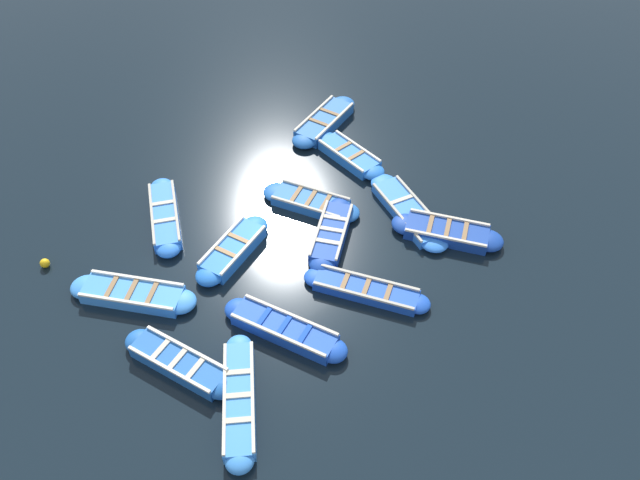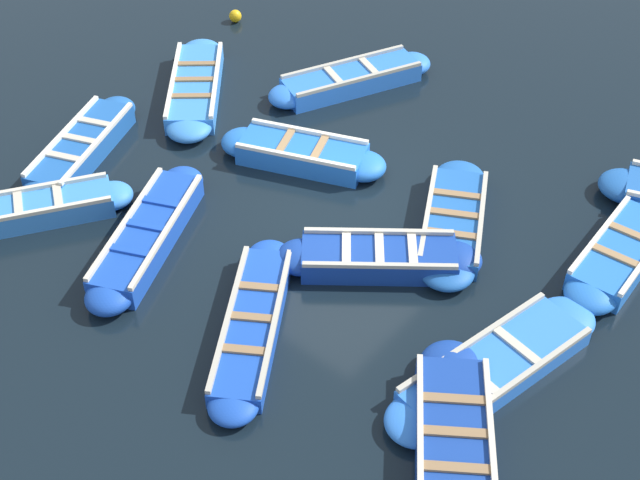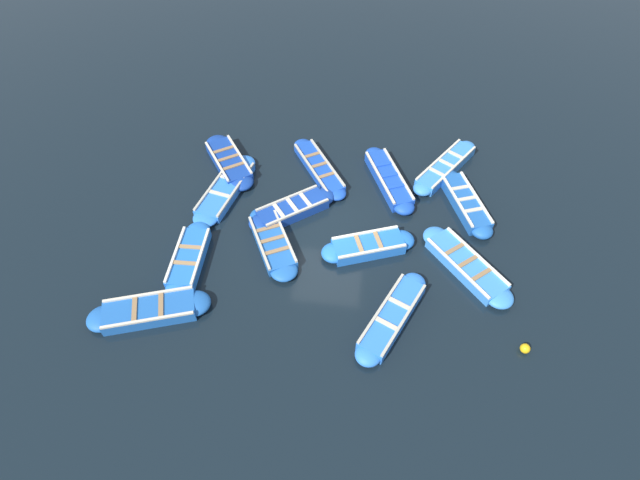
% 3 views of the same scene
% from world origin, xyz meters
% --- Properties ---
extents(ground_plane, '(120.00, 120.00, 0.00)m').
position_xyz_m(ground_plane, '(0.00, 0.00, 0.00)').
color(ground_plane, black).
extents(boat_near_quay, '(4.03, 1.73, 0.36)m').
position_xyz_m(boat_near_quay, '(1.50, 3.99, 0.15)').
color(boat_near_quay, blue).
rests_on(boat_near_quay, ground).
extents(boat_broadside, '(3.54, 2.61, 0.36)m').
position_xyz_m(boat_broadside, '(3.08, 0.76, 0.15)').
color(boat_broadside, '#1947B7').
rests_on(boat_broadside, ground).
extents(boat_stern_in, '(3.39, 2.36, 0.38)m').
position_xyz_m(boat_stern_in, '(-0.80, 1.81, 0.16)').
color(boat_stern_in, '#1E59AD').
rests_on(boat_stern_in, ground).
extents(boat_tucked, '(3.21, 0.99, 0.42)m').
position_xyz_m(boat_tucked, '(-1.83, 4.35, 0.18)').
color(boat_tucked, blue).
rests_on(boat_tucked, ground).
extents(boat_inner_gap, '(1.90, 3.25, 0.47)m').
position_xyz_m(boat_inner_gap, '(-0.59, -1.35, 0.20)').
color(boat_inner_gap, blue).
rests_on(boat_inner_gap, ground).
extents(boat_bow_out, '(2.67, 3.11, 0.45)m').
position_xyz_m(boat_bow_out, '(0.76, 1.39, 0.19)').
color(boat_bow_out, navy).
rests_on(boat_bow_out, ground).
extents(boat_outer_left, '(3.42, 3.08, 0.42)m').
position_xyz_m(boat_outer_left, '(-0.96, -4.50, 0.18)').
color(boat_outer_left, '#3884E0').
rests_on(boat_outer_left, ground).
extents(boat_drifting, '(3.39, 2.74, 0.43)m').
position_xyz_m(boat_drifting, '(2.96, 4.23, 0.19)').
color(boat_drifting, navy).
rests_on(boat_drifting, ground).
extents(boat_alongside, '(3.62, 2.24, 0.44)m').
position_xyz_m(boat_alongside, '(-3.19, -2.22, 0.19)').
color(boat_alongside, blue).
rests_on(boat_alongside, ground).
extents(boat_centre, '(3.70, 2.18, 0.46)m').
position_xyz_m(boat_centre, '(2.73, -1.89, 0.20)').
color(boat_centre, '#1947B7').
rests_on(boat_centre, ground).
extents(boat_mid_row, '(3.57, 2.70, 0.44)m').
position_xyz_m(boat_mid_row, '(3.70, -4.00, 0.19)').
color(boat_mid_row, '#3884E0').
rests_on(boat_mid_row, ground).
extents(boat_end_of_row, '(3.48, 1.93, 0.46)m').
position_xyz_m(boat_end_of_row, '(1.85, -4.64, 0.20)').
color(boat_end_of_row, '#1E59AD').
rests_on(boat_end_of_row, ground).
extents(buoy_orange_near, '(0.28, 0.28, 0.28)m').
position_xyz_m(buoy_orange_near, '(-3.71, -5.98, 0.14)').
color(buoy_orange_near, '#EAB214').
rests_on(buoy_orange_near, ground).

